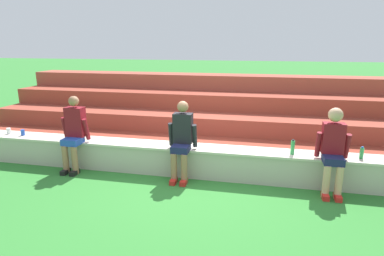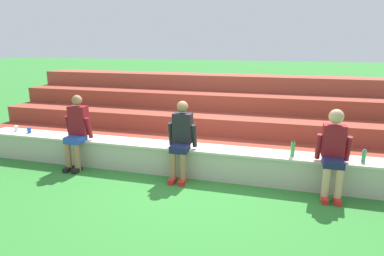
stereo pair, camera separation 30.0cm
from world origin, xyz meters
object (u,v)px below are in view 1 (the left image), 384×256
(person_far_left, at_px, (74,132))
(water_bottle_near_left, at_px, (362,153))
(plastic_cup_right_end, at_px, (23,133))
(plastic_cup_left_end, at_px, (9,131))
(person_center, at_px, (333,148))
(water_bottle_center_gap, at_px, (293,147))
(person_left_of_center, at_px, (182,139))

(person_far_left, height_order, water_bottle_near_left, person_far_left)
(water_bottle_near_left, distance_m, plastic_cup_right_end, 6.32)
(plastic_cup_right_end, bearing_deg, plastic_cup_left_end, 174.42)
(person_center, height_order, water_bottle_center_gap, person_center)
(plastic_cup_left_end, bearing_deg, person_left_of_center, -3.75)
(plastic_cup_right_end, bearing_deg, person_far_left, -9.96)
(plastic_cup_left_end, relative_size, plastic_cup_right_end, 1.05)
(person_left_of_center, height_order, person_center, person_left_of_center)
(water_bottle_near_left, distance_m, water_bottle_center_gap, 1.08)
(water_bottle_near_left, relative_size, plastic_cup_left_end, 1.64)
(water_bottle_center_gap, height_order, plastic_cup_right_end, water_bottle_center_gap)
(person_left_of_center, height_order, water_bottle_center_gap, person_left_of_center)
(person_far_left, height_order, plastic_cup_right_end, person_far_left)
(person_center, height_order, plastic_cup_left_end, person_center)
(person_far_left, distance_m, water_bottle_center_gap, 3.95)
(person_left_of_center, bearing_deg, person_far_left, -179.45)
(person_left_of_center, distance_m, plastic_cup_left_end, 3.74)
(plastic_cup_right_end, bearing_deg, water_bottle_near_left, -0.11)
(person_far_left, bearing_deg, plastic_cup_left_end, 170.98)
(person_left_of_center, bearing_deg, plastic_cup_right_end, 176.45)
(water_bottle_center_gap, bearing_deg, water_bottle_near_left, 1.01)
(person_left_of_center, relative_size, water_bottle_center_gap, 5.36)
(person_center, bearing_deg, person_left_of_center, 179.37)
(water_bottle_near_left, relative_size, water_bottle_center_gap, 0.78)
(person_left_of_center, distance_m, water_bottle_near_left, 2.95)
(person_far_left, height_order, person_left_of_center, person_far_left)
(person_left_of_center, distance_m, person_center, 2.46)
(water_bottle_near_left, bearing_deg, person_left_of_center, -176.16)
(person_center, xyz_separation_m, water_bottle_near_left, (0.48, 0.22, -0.12))
(plastic_cup_right_end, bearing_deg, person_center, -2.32)
(person_left_of_center, distance_m, water_bottle_center_gap, 1.88)
(water_bottle_center_gap, relative_size, plastic_cup_right_end, 2.20)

